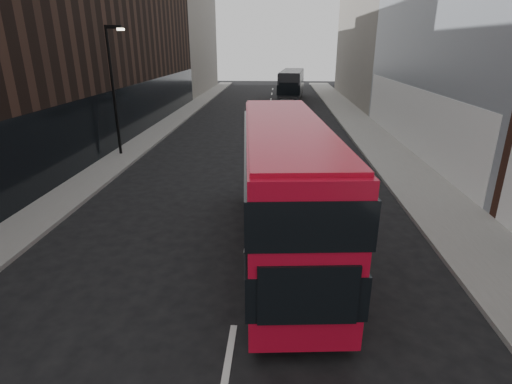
# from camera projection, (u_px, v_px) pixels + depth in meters

# --- Properties ---
(sidewalk_right) EXTENTS (3.00, 80.00, 0.15)m
(sidewalk_right) POSITION_uv_depth(u_px,v_px,m) (368.00, 133.00, 29.26)
(sidewalk_right) COLOR slate
(sidewalk_right) RESTS_ON ground
(sidewalk_left) EXTENTS (2.00, 80.00, 0.15)m
(sidewalk_left) POSITION_uv_depth(u_px,v_px,m) (160.00, 131.00, 30.08)
(sidewalk_left) COLOR slate
(sidewalk_left) RESTS_ON ground
(building_victorian) EXTENTS (6.50, 24.00, 21.00)m
(building_victorian) POSITION_uv_depth(u_px,v_px,m) (376.00, 10.00, 43.51)
(building_victorian) COLOR slate
(building_victorian) RESTS_ON ground
(building_left_mid) EXTENTS (5.00, 24.00, 14.00)m
(building_left_mid) POSITION_uv_depth(u_px,v_px,m) (128.00, 34.00, 32.54)
(building_left_mid) COLOR black
(building_left_mid) RESTS_ON ground
(building_left_far) EXTENTS (5.00, 20.00, 13.00)m
(building_left_far) POSITION_uv_depth(u_px,v_px,m) (187.00, 42.00, 53.31)
(building_left_far) COLOR slate
(building_left_far) RESTS_ON ground
(street_lamp) EXTENTS (1.06, 0.22, 7.00)m
(street_lamp) POSITION_uv_depth(u_px,v_px,m) (114.00, 83.00, 22.11)
(street_lamp) COLOR black
(street_lamp) RESTS_ON sidewalk_left
(red_bus) EXTENTS (3.20, 10.25, 4.09)m
(red_bus) POSITION_uv_depth(u_px,v_px,m) (284.00, 182.00, 12.05)
(red_bus) COLOR #AB0A20
(red_bus) RESTS_ON ground
(grey_bus) EXTENTS (3.43, 10.59, 3.37)m
(grey_bus) POSITION_uv_depth(u_px,v_px,m) (292.00, 84.00, 46.57)
(grey_bus) COLOR black
(grey_bus) RESTS_ON ground
(car_a) EXTENTS (1.99, 4.03, 1.32)m
(car_a) POSITION_uv_depth(u_px,v_px,m) (284.00, 145.00, 23.19)
(car_a) COLOR black
(car_a) RESTS_ON ground
(car_b) EXTENTS (1.37, 3.77, 1.23)m
(car_b) POSITION_uv_depth(u_px,v_px,m) (298.00, 123.00, 30.18)
(car_b) COLOR #93979B
(car_b) RESTS_ON ground
(car_c) EXTENTS (2.33, 5.15, 1.46)m
(car_c) POSITION_uv_depth(u_px,v_px,m) (287.00, 108.00, 36.45)
(car_c) COLOR black
(car_c) RESTS_ON ground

